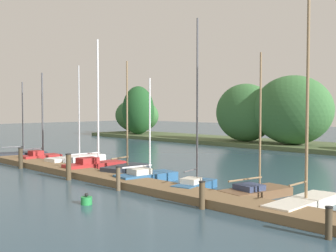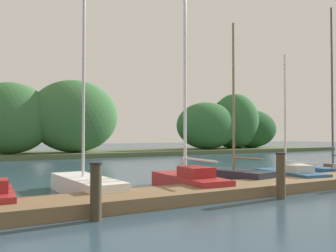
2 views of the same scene
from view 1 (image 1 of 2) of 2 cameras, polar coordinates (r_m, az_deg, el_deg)
dock_pier at (r=22.27m, az=-7.70°, el=-7.11°), size 28.12×1.80×0.35m
sailboat_0 at (r=33.99m, az=-19.23°, el=-3.68°), size 2.05×3.93×5.83m
sailboat_1 at (r=31.43m, az=-16.83°, el=-3.92°), size 1.39×3.16×6.37m
sailboat_2 at (r=29.51m, az=-12.12°, el=-4.43°), size 1.44×4.47×6.75m
sailboat_3 at (r=26.10m, az=-9.77°, el=-5.11°), size 1.39×4.14×8.03m
sailboat_4 at (r=24.33m, az=-5.66°, el=-5.82°), size 1.75×3.18×6.54m
sailboat_5 at (r=22.18m, az=-2.81°, el=-6.77°), size 1.66×3.64×5.43m
sailboat_6 at (r=19.93m, az=3.79°, el=-7.53°), size 1.56×3.07×8.06m
sailboat_7 at (r=18.91m, az=12.02°, el=-8.54°), size 1.96×3.65×6.29m
sailboat_8 at (r=17.16m, az=18.08°, el=-9.32°), size 1.12×4.36×8.35m
mooring_piling_1 at (r=28.40m, az=-19.39°, el=-4.12°), size 0.30×0.30×1.33m
mooring_piling_2 at (r=23.20m, az=-13.37°, el=-5.42°), size 0.32×0.32×1.42m
mooring_piling_3 at (r=19.91m, az=-6.78°, el=-7.10°), size 0.23×0.23×1.13m
mooring_piling_4 at (r=16.34m, az=4.65°, el=-9.32°), size 0.26×0.26×1.08m
mooring_piling_5 at (r=13.56m, az=21.01°, el=-12.18°), size 0.24×0.24×0.99m
channel_buoy_0 at (r=17.43m, az=-11.02°, el=-9.88°), size 0.45×0.45×0.47m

